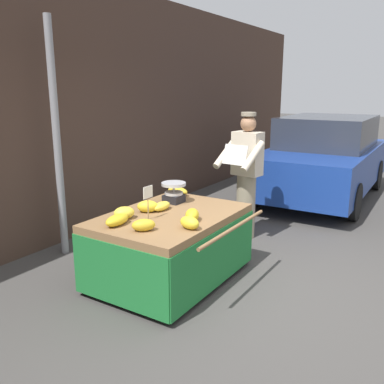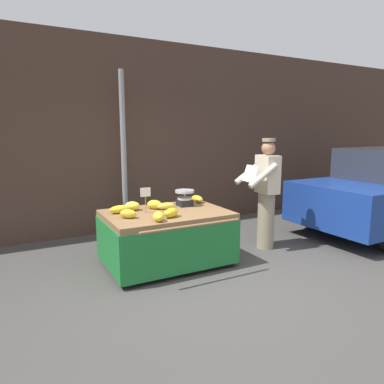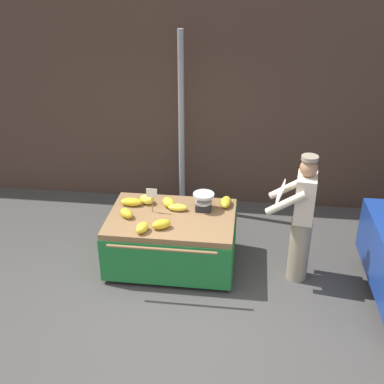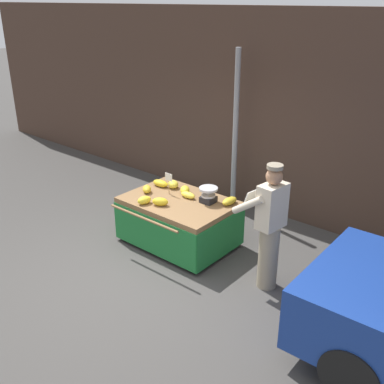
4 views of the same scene
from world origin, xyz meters
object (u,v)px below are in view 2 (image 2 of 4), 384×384
object	(u,v)px
banana_cart	(167,226)
banana_bunch_1	(120,209)
banana_bunch_0	(132,206)
vendor_person	(266,193)
price_sign	(145,195)
banana_bunch_6	(128,214)
banana_bunch_7	(159,217)
street_pole	(124,155)
banana_bunch_4	(197,199)
weighing_scale	(185,198)
banana_bunch_2	(166,206)
banana_bunch_5	(155,204)
banana_bunch_3	(171,213)

from	to	relation	value
banana_cart	banana_bunch_1	bearing A→B (deg)	159.84
banana_bunch_1	banana_bunch_0	bearing A→B (deg)	23.01
vendor_person	price_sign	bearing A→B (deg)	174.60
banana_cart	vendor_person	bearing A→B (deg)	-3.60
banana_bunch_6	banana_bunch_1	bearing A→B (deg)	91.82
price_sign	banana_bunch_7	bearing A→B (deg)	-92.93
street_pole	banana_bunch_0	size ratio (longest dim) A/B	13.58
price_sign	banana_bunch_4	distance (m)	1.01
weighing_scale	banana_bunch_2	size ratio (longest dim) A/B	1.09
banana_bunch_5	banana_bunch_7	bearing A→B (deg)	-108.02
banana_bunch_0	banana_bunch_2	xyz separation A→B (m)	(0.44, -0.14, -0.02)
banana_cart	banana_bunch_3	xyz separation A→B (m)	(-0.07, -0.32, 0.26)
price_sign	vendor_person	distance (m)	1.91
banana_bunch_7	banana_bunch_5	bearing A→B (deg)	71.98
banana_bunch_4	vendor_person	bearing A→B (deg)	-26.14
banana_bunch_2	banana_bunch_5	xyz separation A→B (m)	(-0.13, 0.09, 0.02)
banana_bunch_1	vendor_person	bearing A→B (deg)	-8.10
banana_bunch_0	banana_cart	bearing A→B (deg)	-37.88
banana_bunch_7	street_pole	bearing A→B (deg)	84.24
banana_bunch_1	banana_bunch_2	distance (m)	0.64
banana_bunch_4	banana_cart	bearing A→B (deg)	-151.73
banana_bunch_4	banana_bunch_5	size ratio (longest dim) A/B	1.27
banana_bunch_0	banana_bunch_6	bearing A→B (deg)	-115.19
banana_bunch_3	banana_bunch_7	world-z (taller)	banana_bunch_3
price_sign	banana_bunch_7	size ratio (longest dim) A/B	1.57
weighing_scale	banana_bunch_4	distance (m)	0.33
banana_bunch_1	price_sign	bearing A→B (deg)	-23.42
weighing_scale	vendor_person	xyz separation A→B (m)	(1.24, -0.33, 0.02)
price_sign	vendor_person	size ratio (longest dim) A/B	0.20
banana_bunch_5	price_sign	bearing A→B (deg)	-139.98
banana_bunch_7	vendor_person	size ratio (longest dim) A/B	0.13
banana_bunch_4	vendor_person	distance (m)	1.07
banana_bunch_3	banana_bunch_7	distance (m)	0.24
price_sign	banana_bunch_3	xyz separation A→B (m)	(0.19, -0.40, -0.19)
banana_cart	banana_bunch_7	distance (m)	0.58
banana_bunch_1	vendor_person	distance (m)	2.24
weighing_scale	price_sign	world-z (taller)	price_sign
street_pole	weighing_scale	distance (m)	1.53
banana_bunch_2	banana_bunch_4	xyz separation A→B (m)	(0.62, 0.21, 0.01)
price_sign	banana_bunch_2	distance (m)	0.39
banana_bunch_3	banana_bunch_4	xyz separation A→B (m)	(0.75, 0.68, -0.01)
banana_bunch_5	banana_bunch_7	xyz separation A→B (m)	(-0.22, -0.67, -0.00)
street_pole	banana_bunch_5	distance (m)	1.46
banana_bunch_0	banana_bunch_4	size ratio (longest dim) A/B	0.74
banana_bunch_0	vendor_person	size ratio (longest dim) A/B	0.12
banana_bunch_3	banana_bunch_2	bearing A→B (deg)	74.29
street_pole	banana_bunch_1	size ratio (longest dim) A/B	9.81
banana_bunch_2	banana_bunch_3	xyz separation A→B (m)	(-0.13, -0.47, 0.01)
banana_bunch_0	banana_bunch_2	distance (m)	0.46
price_sign	banana_cart	bearing A→B (deg)	-16.16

